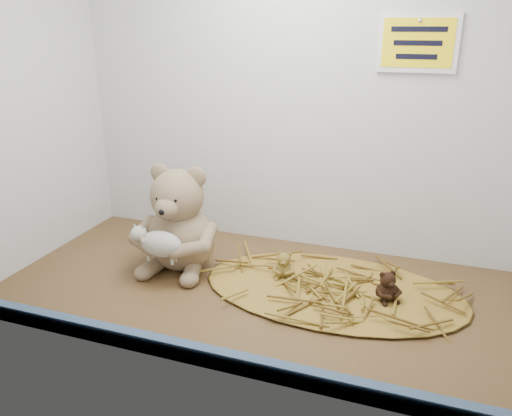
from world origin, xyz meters
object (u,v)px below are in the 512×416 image
(main_teddy, at_px, (179,217))
(mini_teddy_brown, at_px, (387,285))
(mini_teddy_tan, at_px, (284,263))
(toy_lamb, at_px, (161,244))

(main_teddy, distance_m, mini_teddy_brown, 0.53)
(mini_teddy_brown, bearing_deg, mini_teddy_tan, 136.47)
(mini_teddy_tan, bearing_deg, toy_lamb, -168.40)
(main_teddy, xyz_separation_m, mini_teddy_brown, (0.52, -0.02, -0.09))
(main_teddy, xyz_separation_m, mini_teddy_tan, (0.27, 0.01, -0.09))
(main_teddy, height_order, mini_teddy_tan, main_teddy)
(mini_teddy_tan, relative_size, mini_teddy_brown, 0.94)
(main_teddy, distance_m, toy_lamb, 0.10)
(main_teddy, relative_size, toy_lamb, 1.99)
(toy_lamb, distance_m, mini_teddy_brown, 0.53)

